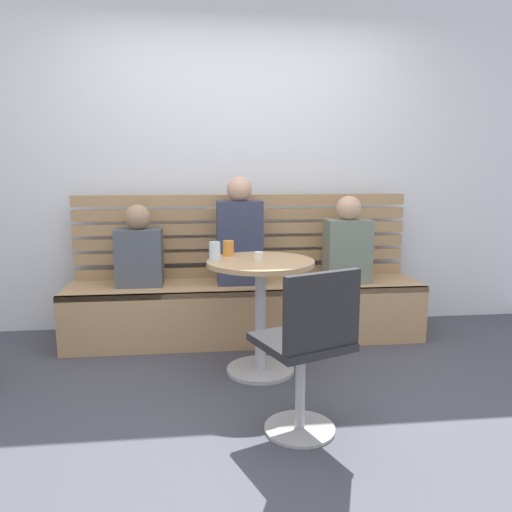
% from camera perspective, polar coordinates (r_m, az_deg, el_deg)
% --- Properties ---
extents(ground, '(8.00, 8.00, 0.00)m').
position_cam_1_polar(ground, '(2.80, 1.23, -17.76)').
color(ground, '#42424C').
extents(back_wall, '(5.20, 0.10, 2.90)m').
position_cam_1_polar(back_wall, '(4.11, -1.81, 12.07)').
color(back_wall, silver).
rests_on(back_wall, ground).
extents(booth_bench, '(2.70, 0.52, 0.44)m').
position_cam_1_polar(booth_bench, '(3.82, -1.17, -6.42)').
color(booth_bench, tan).
rests_on(booth_bench, ground).
extents(booth_backrest, '(2.65, 0.04, 0.67)m').
position_cam_1_polar(booth_backrest, '(3.94, -1.52, 2.36)').
color(booth_backrest, '#A68157').
rests_on(booth_backrest, booth_bench).
extents(cafe_table, '(0.68, 0.68, 0.74)m').
position_cam_1_polar(cafe_table, '(3.13, 0.52, -4.49)').
color(cafe_table, '#ADADB2').
rests_on(cafe_table, ground).
extents(white_chair, '(0.52, 0.52, 0.85)m').
position_cam_1_polar(white_chair, '(2.41, 6.10, -10.43)').
color(white_chair, '#ADADB2').
rests_on(white_chair, ground).
extents(person_adult, '(0.34, 0.22, 0.81)m').
position_cam_1_polar(person_adult, '(3.72, -1.93, 2.35)').
color(person_adult, '#333851').
rests_on(person_adult, booth_bench).
extents(person_child_left, '(0.34, 0.22, 0.61)m').
position_cam_1_polar(person_child_left, '(3.77, -13.42, 0.64)').
color(person_child_left, '#4C515B').
rests_on(person_child_left, booth_bench).
extents(person_child_middle, '(0.34, 0.22, 0.67)m').
position_cam_1_polar(person_child_middle, '(3.84, 10.59, 1.35)').
color(person_child_middle, slate).
rests_on(person_child_middle, booth_bench).
extents(cup_glass_tall, '(0.07, 0.07, 0.12)m').
position_cam_1_polar(cup_glass_tall, '(3.07, -4.81, 0.55)').
color(cup_glass_tall, silver).
rests_on(cup_glass_tall, cafe_table).
extents(cup_tumbler_orange, '(0.07, 0.07, 0.10)m').
position_cam_1_polar(cup_tumbler_orange, '(3.25, -3.23, 0.91)').
color(cup_tumbler_orange, orange).
rests_on(cup_tumbler_orange, cafe_table).
extents(cup_espresso_small, '(0.06, 0.06, 0.05)m').
position_cam_1_polar(cup_espresso_small, '(3.08, 0.32, -0.01)').
color(cup_espresso_small, silver).
rests_on(cup_espresso_small, cafe_table).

